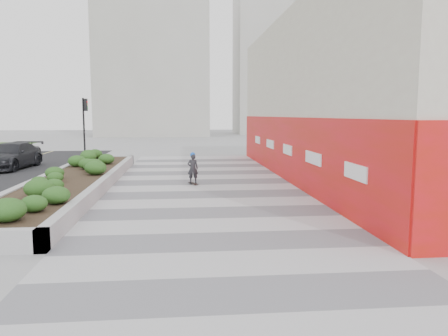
% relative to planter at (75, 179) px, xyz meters
% --- Properties ---
extents(ground, '(160.00, 160.00, 0.00)m').
position_rel_planter_xyz_m(ground, '(5.50, -7.00, -0.42)').
color(ground, gray).
rests_on(ground, ground).
extents(walkway, '(8.00, 36.00, 0.01)m').
position_rel_planter_xyz_m(walkway, '(5.50, -4.00, -0.41)').
color(walkway, '#A8A8AD').
rests_on(walkway, ground).
extents(building, '(6.04, 24.08, 8.00)m').
position_rel_planter_xyz_m(building, '(12.48, 1.98, 3.56)').
color(building, beige).
rests_on(building, ground).
extents(planter, '(3.00, 18.00, 0.90)m').
position_rel_planter_xyz_m(planter, '(0.00, 0.00, 0.00)').
color(planter, '#9E9EA0').
rests_on(planter, ground).
extents(traffic_signal_near, '(0.33, 0.28, 4.20)m').
position_rel_planter_xyz_m(traffic_signal_near, '(-1.73, 10.50, 2.34)').
color(traffic_signal_near, black).
rests_on(traffic_signal_near, ground).
extents(distant_bldg_north_l, '(16.00, 12.00, 20.00)m').
position_rel_planter_xyz_m(distant_bldg_north_l, '(0.50, 48.00, 9.58)').
color(distant_bldg_north_l, '#ADAAA3').
rests_on(distant_bldg_north_l, ground).
extents(distant_bldg_north_r, '(14.00, 10.00, 24.00)m').
position_rel_planter_xyz_m(distant_bldg_north_r, '(20.50, 53.00, 11.58)').
color(distant_bldg_north_r, '#ADAAA3').
rests_on(distant_bldg_north_r, ground).
extents(manhole_cover, '(0.44, 0.44, 0.01)m').
position_rel_planter_xyz_m(manhole_cover, '(6.00, -4.00, -0.42)').
color(manhole_cover, '#595654').
rests_on(manhole_cover, ground).
extents(skateboarder, '(0.48, 0.74, 1.46)m').
position_rel_planter_xyz_m(skateboarder, '(5.03, 0.52, 0.32)').
color(skateboarder, beige).
rests_on(skateboarder, ground).
extents(car_dark, '(2.59, 5.35, 1.50)m').
position_rel_planter_xyz_m(car_dark, '(-5.33, 7.39, 0.33)').
color(car_dark, black).
rests_on(car_dark, ground).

